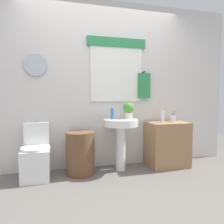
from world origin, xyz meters
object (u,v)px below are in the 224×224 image
(laundry_hamper, at_px, (80,153))
(wooden_cabinet, at_px, (167,144))
(potted_plant, at_px, (128,110))
(lotion_bottle, at_px, (163,117))
(pedestal_sink, at_px, (121,132))
(soap_bottle, at_px, (112,114))
(toilet, at_px, (37,156))
(toothbrush_cup, at_px, (173,118))

(laundry_hamper, distance_m, wooden_cabinet, 1.39)
(potted_plant, xyz_separation_m, lotion_bottle, (0.53, -0.10, -0.11))
(pedestal_sink, relative_size, soap_bottle, 4.65)
(toilet, xyz_separation_m, laundry_hamper, (0.60, -0.03, 0.01))
(soap_bottle, xyz_separation_m, toothbrush_cup, (1.01, -0.03, -0.10))
(toilet, relative_size, laundry_hamper, 1.26)
(toothbrush_cup, bearing_deg, potted_plant, 176.94)
(pedestal_sink, relative_size, toothbrush_cup, 4.19)
(laundry_hamper, xyz_separation_m, soap_bottle, (0.49, 0.05, 0.55))
(laundry_hamper, bearing_deg, toilet, 176.89)
(pedestal_sink, distance_m, potted_plant, 0.36)
(potted_plant, relative_size, toothbrush_cup, 1.33)
(lotion_bottle, relative_size, toothbrush_cup, 1.01)
(pedestal_sink, xyz_separation_m, toothbrush_cup, (0.89, 0.02, 0.18))
(laundry_hamper, height_order, wooden_cabinet, wooden_cabinet)
(toilet, height_order, wooden_cabinet, toilet)
(soap_bottle, relative_size, lotion_bottle, 0.89)
(wooden_cabinet, bearing_deg, lotion_bottle, -159.74)
(pedestal_sink, xyz_separation_m, lotion_bottle, (0.67, -0.04, 0.21))
(laundry_hamper, relative_size, toothbrush_cup, 3.30)
(laundry_hamper, height_order, soap_bottle, soap_bottle)
(laundry_hamper, bearing_deg, wooden_cabinet, 0.00)
(soap_bottle, relative_size, potted_plant, 0.68)
(toilet, bearing_deg, lotion_bottle, -2.21)
(laundry_hamper, distance_m, pedestal_sink, 0.67)
(potted_plant, bearing_deg, pedestal_sink, -156.80)
(laundry_hamper, xyz_separation_m, wooden_cabinet, (1.39, 0.00, 0.05))
(pedestal_sink, bearing_deg, potted_plant, 23.20)
(wooden_cabinet, distance_m, lotion_bottle, 0.46)
(pedestal_sink, distance_m, soap_bottle, 0.30)
(wooden_cabinet, height_order, toothbrush_cup, toothbrush_cup)
(toilet, distance_m, pedestal_sink, 1.24)
(wooden_cabinet, relative_size, lotion_bottle, 3.79)
(soap_bottle, relative_size, toothbrush_cup, 0.90)
(wooden_cabinet, height_order, potted_plant, potted_plant)
(laundry_hamper, relative_size, pedestal_sink, 0.79)
(laundry_hamper, relative_size, lotion_bottle, 3.28)
(lotion_bottle, bearing_deg, wooden_cabinet, 20.26)
(toothbrush_cup, bearing_deg, wooden_cabinet, -169.53)
(toilet, relative_size, potted_plant, 3.12)
(wooden_cabinet, bearing_deg, toothbrush_cup, 10.47)
(potted_plant, distance_m, lotion_bottle, 0.55)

